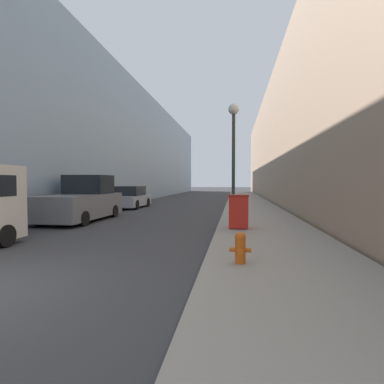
# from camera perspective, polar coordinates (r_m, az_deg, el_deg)

# --- Properties ---
(sidewalk_right) EXTENTS (3.65, 60.00, 0.13)m
(sidewalk_right) POSITION_cam_1_polar(r_m,az_deg,el_deg) (22.20, 11.16, -2.68)
(sidewalk_right) COLOR gray
(sidewalk_right) RESTS_ON ground
(building_left_glass) EXTENTS (12.00, 60.00, 10.97)m
(building_left_glass) POSITION_cam_1_polar(r_m,az_deg,el_deg) (33.75, -18.13, 8.05)
(building_left_glass) COLOR #849EB2
(building_left_glass) RESTS_ON ground
(building_right_stone) EXTENTS (12.00, 60.00, 11.14)m
(building_right_stone) POSITION_cam_1_polar(r_m,az_deg,el_deg) (31.65, 25.09, 8.52)
(building_right_stone) COLOR #9E7F66
(building_right_stone) RESTS_ON ground
(fire_hydrant) EXTENTS (0.46, 0.35, 0.66)m
(fire_hydrant) POSITION_cam_1_polar(r_m,az_deg,el_deg) (6.47, 9.18, -10.25)
(fire_hydrant) COLOR #D15614
(fire_hydrant) RESTS_ON sidewalk_right
(trash_bin) EXTENTS (0.71, 0.63, 1.24)m
(trash_bin) POSITION_cam_1_polar(r_m,az_deg,el_deg) (11.13, 8.84, -3.62)
(trash_bin) COLOR red
(trash_bin) RESTS_ON sidewalk_right
(lamppost) EXTENTS (0.50, 0.50, 5.29)m
(lamppost) POSITION_cam_1_polar(r_m,az_deg,el_deg) (14.01, 7.92, 9.39)
(lamppost) COLOR #2D332D
(lamppost) RESTS_ON sidewalk_right
(pickup_truck) EXTENTS (2.29, 5.08, 2.18)m
(pickup_truck) POSITION_cam_1_polar(r_m,az_deg,el_deg) (15.23, -20.28, -1.72)
(pickup_truck) COLOR slate
(pickup_truck) RESTS_ON ground
(parked_sedan_near) EXTENTS (1.91, 4.22, 1.54)m
(parked_sedan_near) POSITION_cam_1_polar(r_m,az_deg,el_deg) (21.69, -11.61, -1.11)
(parked_sedan_near) COLOR #A3A8B2
(parked_sedan_near) RESTS_ON ground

